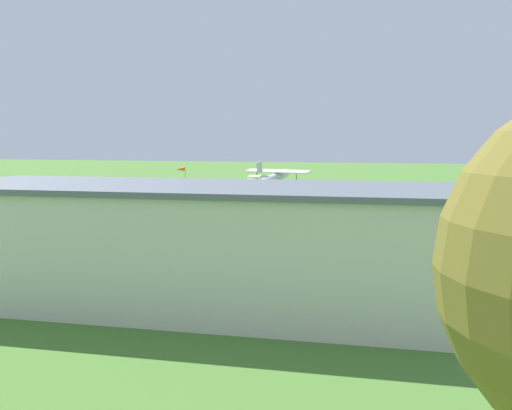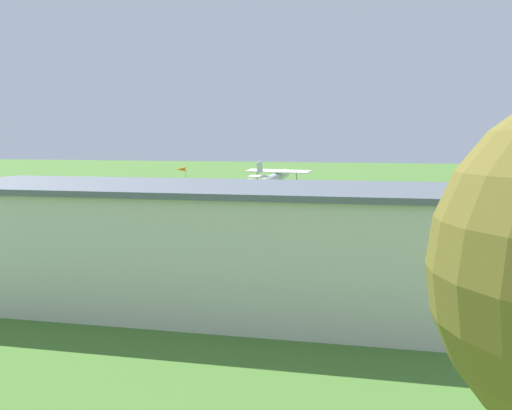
# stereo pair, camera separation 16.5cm
# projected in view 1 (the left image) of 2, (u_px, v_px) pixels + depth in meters

# --- Properties ---
(ground_plane) EXTENTS (400.00, 400.00, 0.00)m
(ground_plane) POSITION_uv_depth(u_px,v_px,m) (263.00, 224.00, 73.17)
(ground_plane) COLOR #47752D
(hangar) EXTENTS (32.96, 12.90, 7.53)m
(hangar) POSITION_uv_depth(u_px,v_px,m) (191.00, 244.00, 37.22)
(hangar) COLOR beige
(hangar) RESTS_ON ground_plane
(biplane) EXTENTS (8.79, 7.93, 4.03)m
(biplane) POSITION_uv_depth(u_px,v_px,m) (273.00, 179.00, 71.21)
(biplane) COLOR silver
(car_grey) EXTENTS (2.60, 4.79, 1.68)m
(car_grey) POSITION_uv_depth(u_px,v_px,m) (68.00, 245.00, 53.10)
(car_grey) COLOR slate
(car_grey) RESTS_ON ground_plane
(person_watching_takeoff) EXTENTS (0.52, 0.52, 1.57)m
(person_watching_takeoff) POSITION_uv_depth(u_px,v_px,m) (394.00, 260.00, 47.02)
(person_watching_takeoff) COLOR navy
(person_watching_takeoff) RESTS_ON ground_plane
(person_by_parked_cars) EXTENTS (0.53, 0.53, 1.58)m
(person_by_parked_cars) POSITION_uv_depth(u_px,v_px,m) (376.00, 254.00, 49.63)
(person_by_parked_cars) COLOR #33723F
(person_by_parked_cars) RESTS_ON ground_plane
(windsock) EXTENTS (1.39, 1.40, 6.75)m
(windsock) POSITION_uv_depth(u_px,v_px,m) (181.00, 173.00, 78.15)
(windsock) COLOR silver
(windsock) RESTS_ON ground_plane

